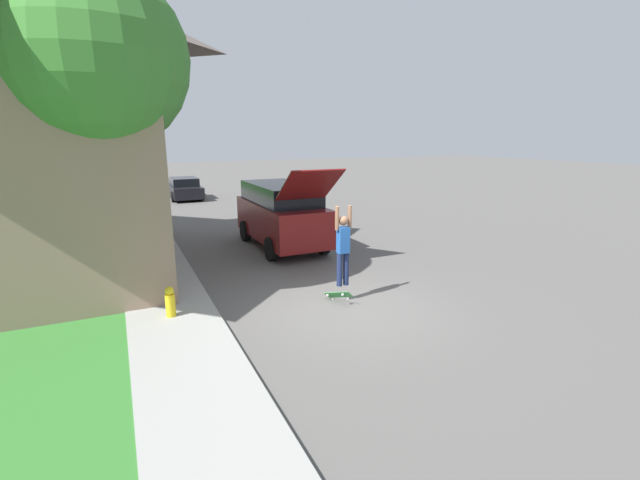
# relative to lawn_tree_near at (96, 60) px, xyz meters

# --- Properties ---
(ground_plane) EXTENTS (120.00, 120.00, 0.00)m
(ground_plane) POSITION_rel_lawn_tree_near_xyz_m (4.52, -2.55, -5.25)
(ground_plane) COLOR #54514F
(sidewalk) EXTENTS (1.80, 80.00, 0.10)m
(sidewalk) POSITION_rel_lawn_tree_near_xyz_m (0.92, 3.45, -5.20)
(sidewalk) COLOR gray
(sidewalk) RESTS_ON ground_plane
(lawn_tree_near) EXTENTS (3.76, 3.76, 7.08)m
(lawn_tree_near) POSITION_rel_lawn_tree_near_xyz_m (0.00, 0.00, 0.00)
(lawn_tree_near) COLOR brown
(lawn_tree_near) RESTS_ON lawn
(suv_parked) EXTENTS (2.01, 5.38, 2.87)m
(suv_parked) POSITION_rel_lawn_tree_near_xyz_m (5.12, 3.16, -4.07)
(suv_parked) COLOR maroon
(suv_parked) RESTS_ON ground_plane
(car_down_street) EXTENTS (1.85, 4.05, 1.29)m
(car_down_street) POSITION_rel_lawn_tree_near_xyz_m (3.88, 16.86, -4.63)
(car_down_street) COLOR black
(car_down_street) RESTS_ON ground_plane
(skateboarder) EXTENTS (0.41, 0.21, 1.85)m
(skateboarder) POSITION_rel_lawn_tree_near_xyz_m (4.61, -2.20, -3.91)
(skateboarder) COLOR #192347
(skateboarder) RESTS_ON ground_plane
(skateboard) EXTENTS (0.39, 0.75, 0.40)m
(skateboard) POSITION_rel_lawn_tree_near_xyz_m (4.49, -2.22, -5.07)
(skateboard) COLOR #337F3D
(skateboard) RESTS_ON ground_plane
(fire_hydrant) EXTENTS (0.20, 0.20, 0.64)m
(fire_hydrant) POSITION_rel_lawn_tree_near_xyz_m (0.88, -1.62, -4.84)
(fire_hydrant) COLOR gold
(fire_hydrant) RESTS_ON sidewalk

